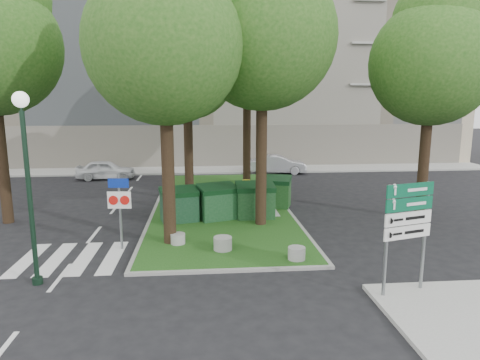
{
  "coord_description": "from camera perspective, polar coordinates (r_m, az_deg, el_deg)",
  "views": [
    {
      "loc": [
        -0.3,
        -12.12,
        5.11
      ],
      "look_at": [
        1.13,
        4.19,
        2.0
      ],
      "focal_mm": 32.0,
      "sensor_mm": 36.0,
      "label": 1
    }
  ],
  "objects": [
    {
      "name": "median_island",
      "position": [
        20.76,
        -2.65,
        -3.34
      ],
      "size": [
        6.0,
        16.0,
        0.12
      ],
      "primitive_type": "cube",
      "color": "#1C4915",
      "rests_on": "ground"
    },
    {
      "name": "tree_median_near_right",
      "position": [
        17.09,
        3.31,
        20.42
      ],
      "size": [
        5.6,
        5.6,
        11.46
      ],
      "color": "black",
      "rests_on": "ground"
    },
    {
      "name": "median_kerb",
      "position": [
        20.76,
        -2.65,
        -3.37
      ],
      "size": [
        6.3,
        16.3,
        0.1
      ],
      "primitive_type": "cube",
      "color": "gray",
      "rests_on": "ground"
    },
    {
      "name": "bollard_left",
      "position": [
        15.25,
        -8.28,
        -7.74
      ],
      "size": [
        0.51,
        0.51,
        0.36
      ],
      "primitive_type": "cylinder",
      "color": "gray",
      "rests_on": "median_island"
    },
    {
      "name": "traffic_sign_pole",
      "position": [
        15.06,
        -15.76,
        -2.74
      ],
      "size": [
        0.8,
        0.11,
        2.65
      ],
      "rotation": [
        0.0,
        0.0,
        -0.08
      ],
      "color": "slate",
      "rests_on": "ground"
    },
    {
      "name": "street_lamp",
      "position": [
        12.74,
        -26.55,
        1.62
      ],
      "size": [
        0.42,
        0.42,
        5.31
      ],
      "color": "black",
      "rests_on": "ground"
    },
    {
      "name": "tree_street_right",
      "position": [
        19.67,
        24.46,
        15.29
      ],
      "size": [
        5.0,
        5.0,
        10.06
      ],
      "color": "black",
      "rests_on": "ground"
    },
    {
      "name": "dumpster_d",
      "position": [
        20.18,
        4.53,
        -1.57
      ],
      "size": [
        1.83,
        1.53,
        1.45
      ],
      "rotation": [
        0.0,
        0.0,
        -0.32
      ],
      "color": "#123B12",
      "rests_on": "median_island"
    },
    {
      "name": "bollard_mid",
      "position": [
        14.51,
        -2.31,
        -8.44
      ],
      "size": [
        0.62,
        0.62,
        0.44
      ],
      "primitive_type": "cylinder",
      "color": "gray",
      "rests_on": "median_island"
    },
    {
      "name": "tree_median_near_left",
      "position": [
        14.89,
        -9.77,
        19.13
      ],
      "size": [
        5.2,
        5.2,
        10.53
      ],
      "color": "black",
      "rests_on": "ground"
    },
    {
      "name": "dumpster_b",
      "position": [
        18.09,
        -2.99,
        -2.95
      ],
      "size": [
        1.87,
        1.57,
        1.48
      ],
      "rotation": [
        0.0,
        0.0,
        0.33
      ],
      "color": "#113C1A",
      "rests_on": "median_island"
    },
    {
      "name": "car_silver",
      "position": [
        29.83,
        5.08,
        2.09
      ],
      "size": [
        4.05,
        1.86,
        1.29
      ],
      "primitive_type": "imported",
      "rotation": [
        0.0,
        0.0,
        1.44
      ],
      "color": "#A7A8AF",
      "rests_on": "ground"
    },
    {
      "name": "apartment_building",
      "position": [
        38.23,
        -4.7,
        15.05
      ],
      "size": [
        41.0,
        12.0,
        16.0
      ],
      "primitive_type": "cube",
      "color": "tan",
      "rests_on": "ground"
    },
    {
      "name": "building_sidewalk",
      "position": [
        31.03,
        -4.38,
        1.35
      ],
      "size": [
        42.0,
        3.0,
        0.12
      ],
      "primitive_type": "cube",
      "color": "#999993",
      "rests_on": "ground"
    },
    {
      "name": "zebra_crossing",
      "position": [
        14.95,
        -18.3,
        -9.78
      ],
      "size": [
        5.0,
        3.0,
        0.01
      ],
      "primitive_type": "cube",
      "color": "silver",
      "rests_on": "ground"
    },
    {
      "name": "bollard_right",
      "position": [
        13.81,
        7.55,
        -9.66
      ],
      "size": [
        0.55,
        0.55,
        0.39
      ],
      "primitive_type": "cylinder",
      "color": "#999994",
      "rests_on": "median_island"
    },
    {
      "name": "tree_median_far",
      "position": [
        24.53,
        1.16,
        18.27
      ],
      "size": [
        5.8,
        5.8,
        11.93
      ],
      "color": "black",
      "rests_on": "ground"
    },
    {
      "name": "dumpster_c",
      "position": [
        18.28,
        2.03,
        -2.75
      ],
      "size": [
        1.65,
        1.17,
        1.51
      ],
      "rotation": [
        0.0,
        0.0,
        0.02
      ],
      "color": "#103615",
      "rests_on": "median_island"
    },
    {
      "name": "litter_bin",
      "position": [
        22.63,
        0.84,
        -0.98
      ],
      "size": [
        0.44,
        0.44,
        0.78
      ],
      "primitive_type": "cylinder",
      "color": "yellow",
      "rests_on": "median_island"
    },
    {
      "name": "ground",
      "position": [
        13.15,
        -3.38,
        -12.12
      ],
      "size": [
        120.0,
        120.0,
        0.0
      ],
      "primitive_type": "plane",
      "color": "black",
      "rests_on": "ground"
    },
    {
      "name": "dumpster_a",
      "position": [
        17.89,
        -8.1,
        -3.3
      ],
      "size": [
        1.73,
        1.4,
        1.41
      ],
      "rotation": [
        0.0,
        0.0,
        0.25
      ],
      "color": "#0D321A",
      "rests_on": "median_island"
    },
    {
      "name": "tree_median_mid",
      "position": [
        21.27,
        -6.89,
        15.72
      ],
      "size": [
        4.8,
        4.8,
        9.99
      ],
      "color": "black",
      "rests_on": "ground"
    },
    {
      "name": "directional_sign",
      "position": [
        11.77,
        21.4,
        -5.06
      ],
      "size": [
        1.41,
        0.45,
        2.91
      ],
      "rotation": [
        0.0,
        0.0,
        0.28
      ],
      "color": "slate",
      "rests_on": "sidewalk_corner"
    },
    {
      "name": "car_white",
      "position": [
        28.88,
        -17.47,
        1.31
      ],
      "size": [
        3.74,
        1.65,
        1.25
      ],
      "primitive_type": "imported",
      "rotation": [
        0.0,
        0.0,
        1.62
      ],
      "color": "silver",
      "rests_on": "ground"
    }
  ]
}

